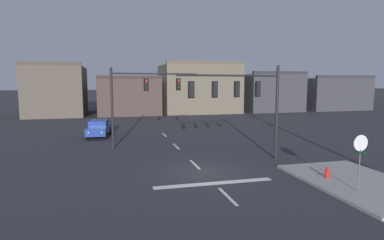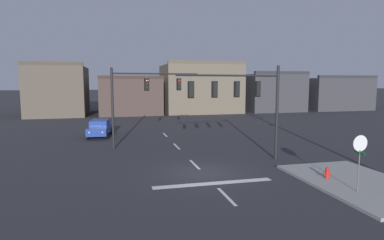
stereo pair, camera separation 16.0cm
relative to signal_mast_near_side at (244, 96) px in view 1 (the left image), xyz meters
The scene contains 10 objects.
ground_plane 5.69m from the signal_mast_near_side, 151.44° to the right, with size 400.00×400.00×0.00m, color #2B2B30.
sidewalk_near_corner 8.22m from the signal_mast_near_side, 55.08° to the right, with size 5.00×8.00×0.15m, color gray.
stop_bar_paint 6.58m from the signal_mast_near_side, 130.55° to the right, with size 6.40×0.50×0.01m, color silver.
lane_centreline 5.42m from the signal_mast_near_side, behind, with size 0.16×26.40×0.01m.
signal_mast_near_side is the anchor object (origin of this frame).
signal_mast_far_side 9.13m from the signal_mast_near_side, 131.71° to the left, with size 7.18×1.17×6.37m.
stop_sign 7.85m from the signal_mast_near_side, 67.97° to the right, with size 0.76×0.64×2.83m.
car_lot_nearside 16.19m from the signal_mast_near_side, 126.76° to the left, with size 2.33×4.61×1.61m.
fire_hydrant 6.87m from the signal_mast_near_side, 59.85° to the right, with size 0.40×0.30×0.75m.
building_row 35.54m from the signal_mast_near_side, 80.25° to the left, with size 59.07×11.85×8.51m.
Camera 1 is at (-5.15, -17.62, 5.28)m, focal length 30.38 mm.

